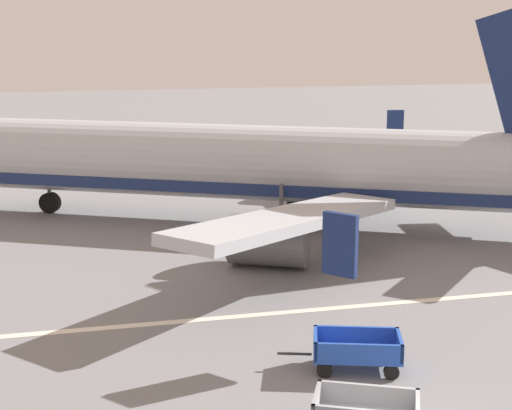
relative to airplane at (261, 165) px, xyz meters
The scene contains 3 objects.
apron_stripe 12.65m from the airplane, 98.00° to the right, with size 120.00×0.36×0.01m, color silver.
airplane is the anchor object (origin of this frame).
baggage_cart_fourth_in_row 17.30m from the airplane, 94.44° to the right, with size 3.61×2.08×1.07m.
Camera 1 is at (-7.25, -14.97, 9.67)m, focal length 54.49 mm.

